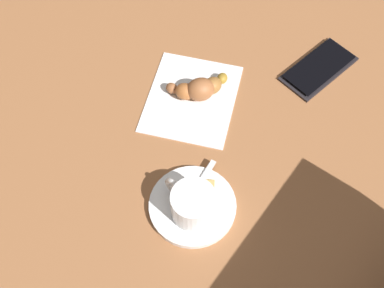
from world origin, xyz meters
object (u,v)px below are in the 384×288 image
(espresso_cup, at_px, (192,204))
(croissant, at_px, (200,89))
(teaspoon, at_px, (189,201))
(saucer, at_px, (193,206))
(napkin, at_px, (192,98))
(cell_phone, at_px, (319,68))
(sugar_packet, at_px, (208,199))

(espresso_cup, xyz_separation_m, croissant, (-0.23, -0.04, -0.02))
(teaspoon, bearing_deg, saucer, 64.55)
(napkin, xyz_separation_m, cell_phone, (-0.12, 0.21, 0.00))
(saucer, bearing_deg, sugar_packet, 122.25)
(saucer, bearing_deg, napkin, -165.24)
(croissant, bearing_deg, teaspoon, 9.51)
(espresso_cup, height_order, sugar_packet, espresso_cup)
(espresso_cup, xyz_separation_m, teaspoon, (-0.01, -0.01, -0.02))
(espresso_cup, bearing_deg, saucer, -166.04)
(sugar_packet, height_order, napkin, sugar_packet)
(napkin, bearing_deg, saucer, 14.76)
(saucer, distance_m, teaspoon, 0.01)
(teaspoon, xyz_separation_m, napkin, (-0.20, -0.05, -0.01))
(teaspoon, relative_size, cell_phone, 0.75)
(sugar_packet, distance_m, croissant, 0.21)
(saucer, xyz_separation_m, cell_phone, (-0.33, 0.16, -0.00))
(croissant, bearing_deg, sugar_packet, 17.35)
(espresso_cup, bearing_deg, sugar_packet, 141.75)
(espresso_cup, relative_size, teaspoon, 0.71)
(saucer, relative_size, croissant, 1.26)
(espresso_cup, height_order, napkin, espresso_cup)
(espresso_cup, distance_m, napkin, 0.23)
(croissant, bearing_deg, saucer, 10.97)
(sugar_packet, height_order, croissant, croissant)
(saucer, height_order, sugar_packet, sugar_packet)
(sugar_packet, xyz_separation_m, napkin, (-0.19, -0.08, -0.01))
(teaspoon, distance_m, cell_phone, 0.37)
(teaspoon, height_order, sugar_packet, teaspoon)
(napkin, xyz_separation_m, croissant, (-0.01, 0.01, 0.02))
(sugar_packet, relative_size, napkin, 0.36)
(sugar_packet, height_order, cell_phone, sugar_packet)
(cell_phone, bearing_deg, espresso_cup, -24.76)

